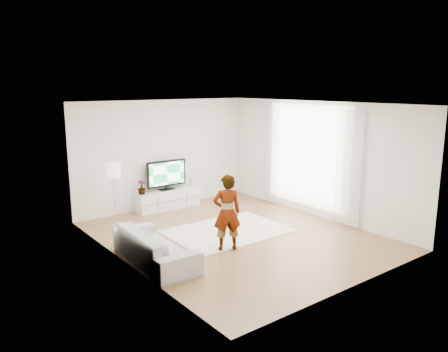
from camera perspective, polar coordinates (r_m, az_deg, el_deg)
floor at (r=9.44m, az=1.61°, el=-7.81°), size 6.00×6.00×0.00m
ceiling at (r=8.90m, az=1.71°, el=9.42°), size 6.00×6.00×0.00m
wall_left at (r=7.78m, az=-12.83°, el=-1.65°), size 0.02×6.00×2.80m
wall_right at (r=10.79m, az=12.05°, el=2.11°), size 0.02×6.00×2.80m
wall_back at (r=11.52m, az=-7.76°, el=2.87°), size 5.00×0.02×2.80m
wall_front at (r=7.05m, az=17.18°, el=-3.28°), size 5.00×0.02×2.80m
window at (r=10.96m, az=10.81°, el=2.58°), size 0.01×2.60×2.50m
curtain_near at (r=10.11m, az=15.95°, el=0.98°), size 0.04×0.70×2.60m
curtain_far at (r=11.82m, az=5.85°, el=2.90°), size 0.04×0.70×2.60m
media_console at (r=11.52m, az=-7.37°, el=-3.00°), size 1.73×0.49×0.49m
television at (r=11.39m, az=-7.52°, el=0.26°), size 1.12×0.22×0.78m
game_console at (r=11.82m, az=-4.24°, el=-0.80°), size 0.07×0.16×0.22m
potted_plant at (r=11.08m, az=-10.71°, el=-1.46°), size 0.25×0.25×0.35m
rug at (r=9.73m, az=0.50°, el=-7.17°), size 2.60×1.89×0.01m
player at (r=8.44m, az=0.38°, el=-4.78°), size 0.65×0.55×1.50m
sofa at (r=8.13m, az=-9.01°, el=-9.00°), size 0.91×2.12×0.61m
floor_lamp at (r=10.03m, az=-14.27°, el=0.36°), size 0.33×0.33×1.47m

